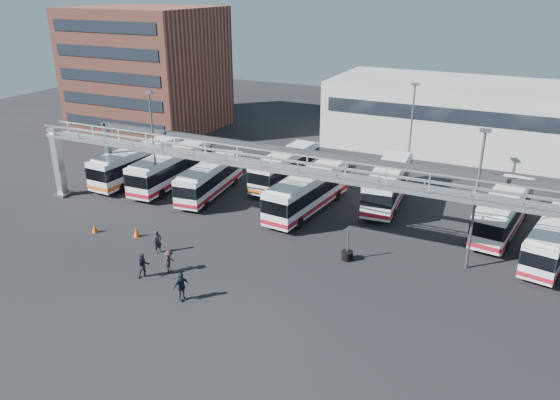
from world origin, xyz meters
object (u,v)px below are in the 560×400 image
at_px(pedestrian_c, 169,261).
at_px(bus_3, 285,166).
at_px(light_pole_left, 153,141).
at_px(bus_5, 388,183).
at_px(bus_4, 308,191).
at_px(pedestrian_b, 143,266).
at_px(bus_8, 554,238).
at_px(pedestrian_a, 158,242).
at_px(bus_7, 503,210).
at_px(cone_left, 136,232).
at_px(light_pole_mid, 476,193).
at_px(cone_right, 95,228).
at_px(bus_1, 171,167).
at_px(pedestrian_d, 181,287).
at_px(light_pole_back, 411,130).
at_px(tire_stack, 347,255).
at_px(bus_0, 137,162).
at_px(bus_2, 210,178).

bearing_deg(pedestrian_c, bus_3, -9.29).
distance_m(light_pole_left, bus_5, 21.72).
height_order(bus_3, bus_4, bus_4).
xyz_separation_m(light_pole_left, pedestrian_b, (8.13, -12.13, -4.83)).
bearing_deg(light_pole_left, bus_8, 5.27).
distance_m(pedestrian_a, pedestrian_b, 3.75).
relative_size(bus_7, cone_left, 14.10).
height_order(light_pole_mid, bus_8, light_pole_mid).
bearing_deg(light_pole_mid, cone_right, -165.97).
height_order(light_pole_left, bus_3, light_pole_left).
distance_m(bus_1, pedestrian_d, 21.80).
relative_size(bus_1, pedestrian_a, 6.37).
distance_m(bus_3, pedestrian_a, 18.07).
bearing_deg(bus_7, pedestrian_c, -132.30).
bearing_deg(light_pole_back, light_pole_mid, -61.93).
height_order(pedestrian_c, tire_stack, tire_stack).
relative_size(light_pole_left, pedestrian_a, 5.70).
bearing_deg(pedestrian_c, pedestrian_a, 41.11).
height_order(bus_0, bus_3, bus_0).
bearing_deg(bus_0, light_pole_left, -31.85).
bearing_deg(bus_5, pedestrian_c, -122.39).
bearing_deg(pedestrian_c, bus_2, 11.04).
bearing_deg(bus_0, bus_8, 1.85).
height_order(bus_7, cone_left, bus_7).
bearing_deg(bus_8, bus_0, -170.07).
distance_m(bus_2, bus_4, 9.95).
relative_size(pedestrian_a, pedestrian_d, 0.91).
relative_size(bus_5, pedestrian_c, 6.98).
relative_size(pedestrian_b, tire_stack, 0.74).
bearing_deg(bus_2, bus_7, 0.49).
bearing_deg(bus_1, bus_0, -179.00).
distance_m(bus_4, pedestrian_d, 17.12).
distance_m(pedestrian_a, cone_right, 6.94).
bearing_deg(pedestrian_d, bus_4, 15.12).
bearing_deg(pedestrian_d, light_pole_mid, -31.88).
bearing_deg(pedestrian_d, light_pole_back, 4.13).
xyz_separation_m(bus_2, bus_3, (5.11, 5.96, 0.08)).
bearing_deg(pedestrian_d, bus_0, 65.81).
relative_size(bus_4, tire_stack, 4.71).
bearing_deg(light_pole_back, bus_2, -146.70).
height_order(light_pole_left, light_pole_mid, same).
distance_m(bus_3, cone_left, 17.39).
relative_size(bus_7, bus_8, 1.09).
distance_m(bus_0, bus_8, 38.63).
distance_m(bus_7, cone_left, 29.64).
distance_m(bus_4, pedestrian_a, 14.19).
height_order(bus_8, pedestrian_b, bus_8).
height_order(bus_0, pedestrian_b, bus_0).
bearing_deg(pedestrian_b, bus_4, 18.27).
height_order(pedestrian_b, cone_left, pedestrian_b).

